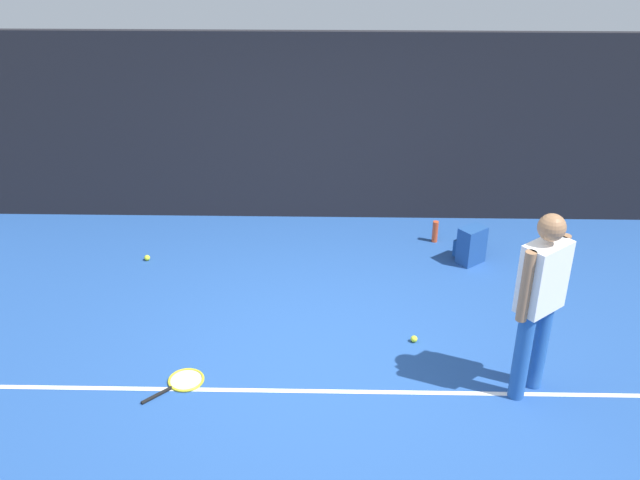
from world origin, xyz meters
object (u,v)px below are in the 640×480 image
at_px(tennis_ball_by_fence, 414,339).
at_px(tennis_racket, 183,381).
at_px(tennis_ball_near_player, 147,258).
at_px(water_bottle, 435,232).
at_px(tennis_player, 540,296).
at_px(backpack, 470,245).

bearing_deg(tennis_ball_by_fence, tennis_racket, -162.69).
xyz_separation_m(tennis_racket, tennis_ball_near_player, (-0.84, 2.19, 0.02)).
bearing_deg(water_bottle, tennis_ball_near_player, -170.92).
distance_m(tennis_ball_by_fence, water_bottle, 2.13).
relative_size(tennis_ball_near_player, tennis_ball_by_fence, 1.00).
xyz_separation_m(tennis_ball_near_player, tennis_ball_by_fence, (2.94, -1.53, 0.00)).
height_order(tennis_ball_by_fence, water_bottle, water_bottle).
bearing_deg(water_bottle, tennis_ball_by_fence, -102.18).
distance_m(tennis_player, water_bottle, 2.93).
bearing_deg(tennis_racket, backpack, -6.69).
distance_m(tennis_ball_near_player, water_bottle, 3.44).
relative_size(tennis_player, tennis_racket, 3.03).
bearing_deg(tennis_ball_near_player, tennis_racket, -68.96).
height_order(tennis_racket, backpack, backpack).
bearing_deg(water_bottle, tennis_player, -80.84).
bearing_deg(water_bottle, tennis_racket, -133.02).
height_order(tennis_racket, tennis_ball_near_player, tennis_ball_near_player).
xyz_separation_m(tennis_player, tennis_ball_near_player, (-3.84, 2.23, -0.93)).
height_order(tennis_ball_near_player, tennis_ball_by_fence, same).
xyz_separation_m(backpack, tennis_ball_by_fence, (-0.79, -1.59, -0.18)).
bearing_deg(backpack, tennis_ball_near_player, -37.42).
bearing_deg(water_bottle, backpack, -55.16).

